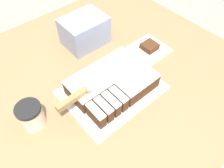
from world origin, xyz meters
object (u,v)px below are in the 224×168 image
cake_board (112,90)px  cake (112,83)px  brownie (150,46)px  knife (81,94)px  coffee_cup (31,116)px  storage_box (85,31)px

cake_board → cake: size_ratio=1.22×
cake_board → brownie: bearing=13.3°
knife → brownie: size_ratio=4.79×
cake_board → brownie: size_ratio=5.62×
cake_board → knife: size_ratio=1.17×
brownie → knife: bearing=-172.5°
cake_board → coffee_cup: 0.32m
cake_board → cake: (0.00, 0.00, 0.04)m
cake_board → coffee_cup: coffee_cup is taller
knife → coffee_cup: 0.18m
brownie → storage_box: 0.31m
brownie → storage_box: (-0.19, 0.24, 0.05)m
cake_board → cake: cake is taller
cake → knife: size_ratio=0.96×
knife → storage_box: size_ratio=1.63×
cake_board → coffee_cup: size_ratio=3.86×
coffee_cup → brownie: (0.60, -0.00, -0.03)m
cake_board → storage_box: size_ratio=1.91×
cake_board → brownie: 0.30m
cake → storage_box: size_ratio=1.56×
storage_box → coffee_cup: bearing=-149.4°
knife → storage_box: (0.23, 0.29, -0.01)m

